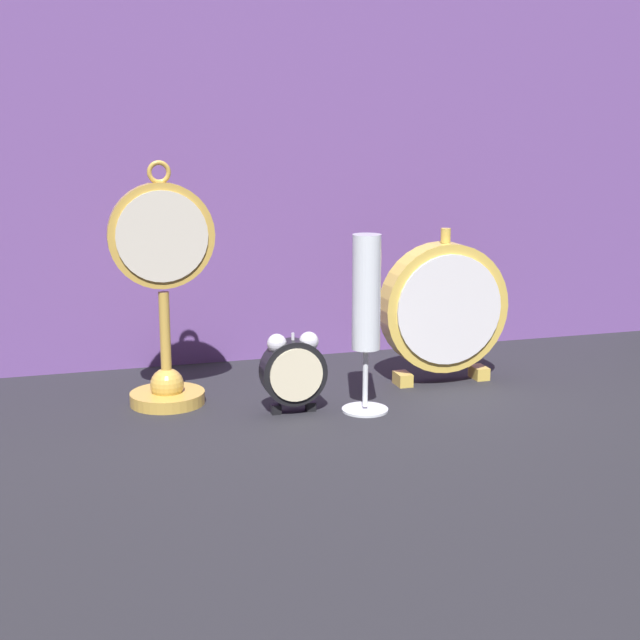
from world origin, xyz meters
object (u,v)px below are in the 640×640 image
Objects in this scene: alarm_clock_twin_bell at (293,369)px; mantel_clock_silver at (444,308)px; champagne_flute at (366,308)px; pocket_watch_on_stand at (164,299)px.

mantel_clock_silver is (0.24, 0.07, 0.05)m from alarm_clock_twin_bell.
mantel_clock_silver reaches higher than alarm_clock_twin_bell.
champagne_flute is at bearing -147.94° from mantel_clock_silver.
alarm_clock_twin_bell is 0.12m from champagne_flute.
champagne_flute is at bearing -12.23° from alarm_clock_twin_bell.
pocket_watch_on_stand is at bearing 151.29° from alarm_clock_twin_bell.
mantel_clock_silver is at bearing 32.06° from champagne_flute.
pocket_watch_on_stand is 0.39m from mantel_clock_silver.
pocket_watch_on_stand is 0.26m from champagne_flute.
champagne_flute is (-0.15, -0.09, 0.03)m from mantel_clock_silver.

